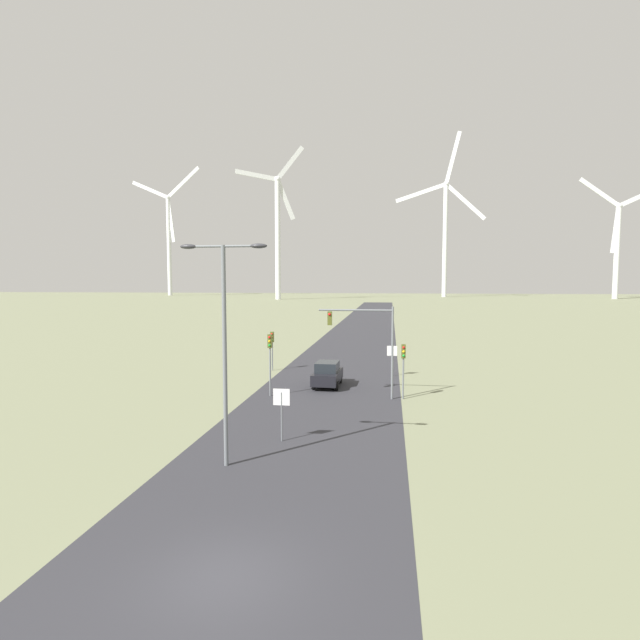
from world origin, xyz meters
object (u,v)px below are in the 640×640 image
(wind_turbine_far_left, at_px, (169,235))
(traffic_light_post_mid_left, at_px, (272,342))
(car_approaching, at_px, (327,374))
(stop_sign_far, at_px, (392,355))
(wind_turbine_right, at_px, (617,240))
(traffic_light_mast_overhead, at_px, (366,333))
(traffic_light_post_near_right, at_px, (403,359))
(wind_turbine_center, at_px, (445,227))
(wind_turbine_left, at_px, (278,227))
(streetlamp, at_px, (224,326))
(traffic_light_post_near_left, at_px, (270,351))
(stop_sign_near, at_px, (282,405))

(wind_turbine_far_left, bearing_deg, traffic_light_post_mid_left, -63.24)
(car_approaching, bearing_deg, stop_sign_far, 44.40)
(wind_turbine_far_left, xyz_separation_m, wind_turbine_right, (211.80, -23.21, -7.04))
(car_approaching, distance_m, wind_turbine_far_left, 245.85)
(stop_sign_far, distance_m, traffic_light_mast_overhead, 8.53)
(stop_sign_far, relative_size, traffic_light_post_mid_left, 0.74)
(traffic_light_post_mid_left, bearing_deg, traffic_light_mast_overhead, -47.10)
(traffic_light_post_near_right, relative_size, wind_turbine_center, 0.05)
(traffic_light_mast_overhead, relative_size, car_approaching, 1.46)
(wind_turbine_left, xyz_separation_m, wind_turbine_center, (72.21, 42.49, 3.42))
(streetlamp, height_order, car_approaching, streetlamp)
(traffic_light_mast_overhead, xyz_separation_m, car_approaching, (-2.98, 3.35, -3.44))
(traffic_light_post_mid_left, distance_m, car_approaching, 8.17)
(wind_turbine_far_left, distance_m, wind_turbine_center, 142.24)
(streetlamp, height_order, wind_turbine_center, wind_turbine_center)
(stop_sign_far, height_order, wind_turbine_left, wind_turbine_left)
(traffic_light_post_near_left, bearing_deg, traffic_light_post_mid_left, 102.64)
(streetlamp, bearing_deg, traffic_light_mast_overhead, 67.89)
(traffic_light_post_near_left, xyz_separation_m, wind_turbine_right, (103.34, 197.09, 21.86))
(stop_sign_near, bearing_deg, wind_turbine_far_left, 115.87)
(wind_turbine_right, bearing_deg, stop_sign_near, -115.99)
(car_approaching, bearing_deg, traffic_light_post_near_right, -30.80)
(wind_turbine_right, bearing_deg, traffic_light_post_near_left, -117.67)
(traffic_light_post_near_left, bearing_deg, wind_turbine_center, 81.08)
(traffic_light_post_mid_left, relative_size, car_approaching, 0.81)
(traffic_light_mast_overhead, bearing_deg, traffic_light_post_near_left, -177.84)
(traffic_light_post_near_right, height_order, traffic_light_post_mid_left, traffic_light_post_near_right)
(stop_sign_near, relative_size, traffic_light_mast_overhead, 0.42)
(traffic_light_mast_overhead, height_order, wind_turbine_left, wind_turbine_left)
(car_approaching, distance_m, wind_turbine_left, 175.98)
(stop_sign_near, bearing_deg, wind_turbine_right, 64.01)
(traffic_light_post_near_right, relative_size, wind_turbine_right, 0.07)
(stop_sign_near, xyz_separation_m, traffic_light_mast_overhead, (3.60, 9.40, 2.56))
(wind_turbine_left, distance_m, wind_turbine_center, 83.85)
(car_approaching, relative_size, wind_turbine_left, 0.07)
(traffic_light_mast_overhead, height_order, wind_turbine_far_left, wind_turbine_far_left)
(traffic_light_post_near_left, height_order, traffic_light_mast_overhead, traffic_light_mast_overhead)
(traffic_light_post_near_left, distance_m, car_approaching, 5.40)
(stop_sign_far, height_order, traffic_light_mast_overhead, traffic_light_mast_overhead)
(traffic_light_mast_overhead, distance_m, wind_turbine_far_left, 249.76)
(traffic_light_post_near_right, height_order, wind_turbine_left, wind_turbine_left)
(streetlamp, bearing_deg, wind_turbine_center, 81.86)
(traffic_light_mast_overhead, bearing_deg, wind_turbine_left, 104.66)
(stop_sign_near, bearing_deg, wind_turbine_center, 82.15)
(traffic_light_post_near_right, bearing_deg, traffic_light_post_mid_left, 140.45)
(traffic_light_post_mid_left, height_order, car_approaching, traffic_light_post_mid_left)
(stop_sign_far, distance_m, wind_turbine_center, 210.29)
(traffic_light_post_near_left, relative_size, traffic_light_post_mid_left, 1.24)
(wind_turbine_far_left, bearing_deg, traffic_light_post_near_left, -63.79)
(car_approaching, distance_m, wind_turbine_right, 219.09)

